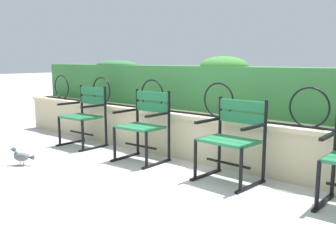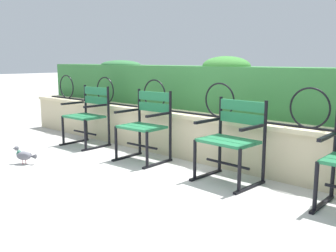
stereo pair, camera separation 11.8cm
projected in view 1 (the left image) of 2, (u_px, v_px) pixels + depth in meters
ground_plane at (159, 177)px, 4.15m from camera, size 60.00×60.00×0.00m
stone_wall at (207, 138)px, 4.78m from camera, size 7.63×0.41×0.59m
iron_arch_fence at (186, 100)px, 4.83m from camera, size 7.09×0.02×0.42m
hedge_row at (228, 87)px, 4.96m from camera, size 7.48×0.47×0.73m
park_chair_leftmost at (85, 114)px, 5.61m from camera, size 0.60×0.54×0.88m
park_chair_centre_left at (144, 124)px, 4.78m from camera, size 0.60×0.55×0.89m
park_chair_centre_right at (233, 137)px, 3.98m from camera, size 0.63×0.55×0.87m
pigeon_near_chairs at (22, 156)px, 4.60m from camera, size 0.26×0.21×0.22m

